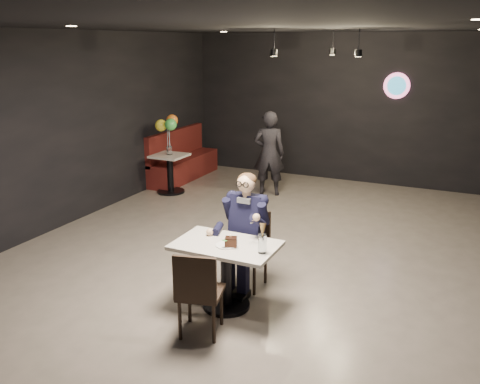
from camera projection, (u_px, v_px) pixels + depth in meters
The scene contains 17 objects.
floor at pixel (271, 260), 6.83m from camera, with size 9.00×9.00×0.00m, color gray.
wall_sign at pixel (397, 86), 9.82m from camera, with size 0.50×0.06×0.50m, color pink, non-canonical shape.
pendant_lights at pixel (323, 37), 7.75m from camera, with size 1.40×1.20×0.36m, color black.
main_table at pixel (226, 276), 5.52m from camera, with size 1.10×0.70×0.75m, color silver.
chair_far at pixel (247, 250), 5.98m from camera, with size 0.42×0.46×0.92m, color black.
chair_near at pixel (201, 291), 5.01m from camera, with size 0.42×0.46×0.92m, color black.
seated_man at pixel (247, 230), 5.90m from camera, with size 0.60×0.80×1.44m, color black.
dessert_plate at pixel (227, 245), 5.36m from camera, with size 0.24×0.24×0.01m, color white.
cake_slice at pixel (231, 242), 5.31m from camera, with size 0.12×0.10×0.09m, color black.
mint_leaf at pixel (224, 240), 5.26m from camera, with size 0.06×0.04×0.01m, color #2A7D29.
sundae_glass at pixel (262, 244), 5.15m from camera, with size 0.09×0.09×0.20m, color silver.
wafer_cone at pixel (263, 230), 5.09m from camera, with size 0.07×0.07×0.14m, color #B29449.
booth_bench at pixel (184, 155), 10.73m from camera, with size 0.52×2.08×1.04m, color #47100F.
side_table at pixel (170, 173), 9.78m from camera, with size 0.61×0.61×0.76m, color silver.
balloon_vase at pixel (169, 150), 9.65m from camera, with size 0.11×0.11×0.16m, color silver.
balloon_bunch at pixel (168, 129), 9.54m from camera, with size 0.41×0.41×0.67m, color yellow.
passerby at pixel (269, 153), 9.54m from camera, with size 0.58×0.38×1.60m, color black.
Camera 1 is at (2.28, -5.87, 2.82)m, focal length 38.00 mm.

